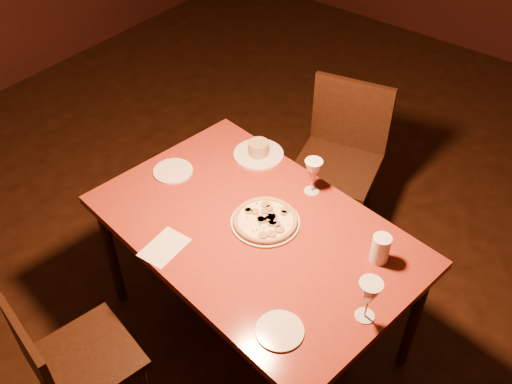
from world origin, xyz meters
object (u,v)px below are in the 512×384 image
Objects in this scene: dining_table at (255,238)px; pizza_plate at (265,220)px; chair_near at (71,362)px; chair_far at (341,155)px.

dining_table is 0.10m from pizza_plate.
pizza_plate is at bearing 82.48° from chair_near.
chair_far reaches higher than chair_near.
chair_near is at bearing -109.62° from pizza_plate.
pizza_plate is (0.13, -0.86, 0.24)m from chair_far.
chair_far reaches higher than pizza_plate.
pizza_plate reaches higher than dining_table.
dining_table is at bearing -111.27° from pizza_plate.
dining_table is 1.64× the size of chair_far.
chair_near is at bearing -109.77° from chair_far.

